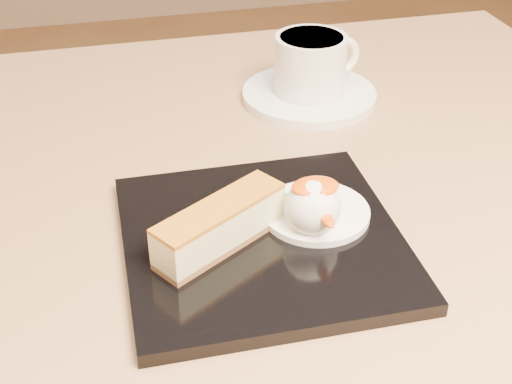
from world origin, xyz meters
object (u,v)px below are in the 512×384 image
object	(u,v)px
table	(299,319)
coffee_cup	(312,63)
cheesecake	(220,225)
dessert_plate	(262,240)
saucer	(309,95)
ice_cream_scoop	(313,207)

from	to	relation	value
table	coffee_cup	bearing A→B (deg)	71.02
cheesecake	table	bearing A→B (deg)	5.46
table	dessert_plate	distance (m)	0.18
saucer	coffee_cup	distance (m)	0.04
cheesecake	saucer	xyz separation A→B (m)	(0.15, 0.25, -0.03)
dessert_plate	ice_cream_scoop	bearing A→B (deg)	-7.13
table	cheesecake	bearing A→B (deg)	-142.73
cheesecake	dessert_plate	bearing A→B (deg)	-23.68
coffee_cup	cheesecake	bearing A→B (deg)	-138.04
table	ice_cream_scoop	xyz separation A→B (m)	(-0.02, -0.07, 0.19)
dessert_plate	cheesecake	world-z (taller)	cheesecake
dessert_plate	coffee_cup	size ratio (longest dim) A/B	2.12
table	coffee_cup	world-z (taller)	coffee_cup
cheesecake	coffee_cup	size ratio (longest dim) A/B	1.10
ice_cream_scoop	table	bearing A→B (deg)	76.38
dessert_plate	saucer	size ratio (longest dim) A/B	1.47
table	ice_cream_scoop	distance (m)	0.20
ice_cream_scoop	saucer	size ratio (longest dim) A/B	0.30
table	cheesecake	distance (m)	0.22
cheesecake	coffee_cup	bearing A→B (deg)	26.73
ice_cream_scoop	saucer	xyz separation A→B (m)	(0.08, 0.25, -0.03)
ice_cream_scoop	saucer	distance (m)	0.27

